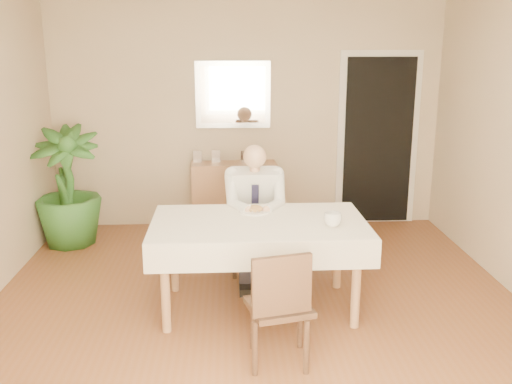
{
  "coord_description": "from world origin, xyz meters",
  "views": [
    {
      "loc": [
        -0.22,
        -4.13,
        2.13
      ],
      "look_at": [
        0.0,
        0.35,
        0.95
      ],
      "focal_mm": 40.0,
      "sensor_mm": 36.0,
      "label": 1
    }
  ],
  "objects_px": {
    "potted_palm": "(67,187)",
    "chair_near": "(280,303)",
    "coffee_mug": "(333,219)",
    "sideboard": "(234,196)",
    "dining_table": "(259,231)",
    "chair_far": "(254,214)",
    "seated_man": "(255,207)"
  },
  "relations": [
    {
      "from": "coffee_mug",
      "to": "chair_far",
      "type": "bearing_deg",
      "value": 118.34
    },
    {
      "from": "seated_man",
      "to": "sideboard",
      "type": "relative_size",
      "value": 1.27
    },
    {
      "from": "sideboard",
      "to": "chair_near",
      "type": "bearing_deg",
      "value": -87.83
    },
    {
      "from": "potted_palm",
      "to": "dining_table",
      "type": "bearing_deg",
      "value": -40.1
    },
    {
      "from": "seated_man",
      "to": "potted_palm",
      "type": "distance_m",
      "value": 2.23
    },
    {
      "from": "seated_man",
      "to": "coffee_mug",
      "type": "xyz_separation_m",
      "value": [
        0.56,
        -0.75,
        0.12
      ]
    },
    {
      "from": "seated_man",
      "to": "sideboard",
      "type": "height_order",
      "value": "seated_man"
    },
    {
      "from": "chair_near",
      "to": "potted_palm",
      "type": "relative_size",
      "value": 0.65
    },
    {
      "from": "potted_palm",
      "to": "chair_near",
      "type": "bearing_deg",
      "value": -51.12
    },
    {
      "from": "dining_table",
      "to": "coffee_mug",
      "type": "bearing_deg",
      "value": -16.19
    },
    {
      "from": "chair_far",
      "to": "sideboard",
      "type": "xyz_separation_m",
      "value": [
        -0.18,
        1.24,
        -0.14
      ]
    },
    {
      "from": "dining_table",
      "to": "coffee_mug",
      "type": "distance_m",
      "value": 0.6
    },
    {
      "from": "seated_man",
      "to": "coffee_mug",
      "type": "height_order",
      "value": "seated_man"
    },
    {
      "from": "chair_far",
      "to": "coffee_mug",
      "type": "relative_size",
      "value": 6.96
    },
    {
      "from": "chair_near",
      "to": "potted_palm",
      "type": "xyz_separation_m",
      "value": [
        -2.06,
        2.55,
        0.17
      ]
    },
    {
      "from": "chair_far",
      "to": "potted_palm",
      "type": "height_order",
      "value": "potted_palm"
    },
    {
      "from": "coffee_mug",
      "to": "dining_table",
      "type": "bearing_deg",
      "value": 164.22
    },
    {
      "from": "chair_near",
      "to": "coffee_mug",
      "type": "relative_size",
      "value": 6.16
    },
    {
      "from": "seated_man",
      "to": "sideboard",
      "type": "bearing_deg",
      "value": 96.54
    },
    {
      "from": "dining_table",
      "to": "sideboard",
      "type": "relative_size",
      "value": 1.76
    },
    {
      "from": "seated_man",
      "to": "potted_palm",
      "type": "relative_size",
      "value": 0.97
    },
    {
      "from": "chair_near",
      "to": "coffee_mug",
      "type": "bearing_deg",
      "value": 43.52
    },
    {
      "from": "coffee_mug",
      "to": "seated_man",
      "type": "bearing_deg",
      "value": 126.84
    },
    {
      "from": "dining_table",
      "to": "chair_near",
      "type": "xyz_separation_m",
      "value": [
        0.09,
        -0.9,
        -0.2
      ]
    },
    {
      "from": "seated_man",
      "to": "chair_far",
      "type": "bearing_deg",
      "value": 90.0
    },
    {
      "from": "potted_palm",
      "to": "sideboard",
      "type": "bearing_deg",
      "value": 14.79
    },
    {
      "from": "seated_man",
      "to": "sideboard",
      "type": "xyz_separation_m",
      "value": [
        -0.18,
        1.53,
        -0.3
      ]
    },
    {
      "from": "coffee_mug",
      "to": "potted_palm",
      "type": "distance_m",
      "value": 3.12
    },
    {
      "from": "chair_far",
      "to": "chair_near",
      "type": "distance_m",
      "value": 1.78
    },
    {
      "from": "coffee_mug",
      "to": "sideboard",
      "type": "distance_m",
      "value": 2.44
    },
    {
      "from": "dining_table",
      "to": "chair_far",
      "type": "xyz_separation_m",
      "value": [
        0.0,
        0.89,
        -0.13
      ]
    },
    {
      "from": "sideboard",
      "to": "seated_man",
      "type": "bearing_deg",
      "value": -86.34
    }
  ]
}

